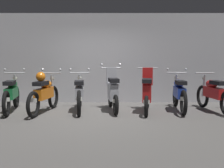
% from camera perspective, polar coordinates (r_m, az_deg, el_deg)
% --- Properties ---
extents(ground_plane, '(80.00, 80.00, 0.00)m').
position_cam_1_polar(ground_plane, '(6.73, -3.95, -6.80)').
color(ground_plane, '#565451').
extents(back_wall, '(16.14, 0.30, 2.86)m').
position_cam_1_polar(back_wall, '(8.83, -3.08, 5.45)').
color(back_wall, '#ADADB2').
rests_on(back_wall, ground).
extents(motorbike_slot_2, '(0.59, 1.94, 1.15)m').
position_cam_1_polar(motorbike_slot_2, '(7.69, -20.80, -1.89)').
color(motorbike_slot_2, black).
rests_on(motorbike_slot_2, ground).
extents(motorbike_slot_3, '(0.58, 1.94, 1.15)m').
position_cam_1_polar(motorbike_slot_3, '(7.27, -14.47, -1.82)').
color(motorbike_slot_3, black).
rests_on(motorbike_slot_3, ground).
extents(motorbike_slot_4, '(0.59, 1.95, 1.15)m').
position_cam_1_polar(motorbike_slot_4, '(7.34, -7.20, -1.91)').
color(motorbike_slot_4, black).
rests_on(motorbike_slot_4, ground).
extents(motorbike_slot_5, '(0.59, 1.68, 1.29)m').
position_cam_1_polar(motorbike_slot_5, '(7.29, -0.13, -1.63)').
color(motorbike_slot_5, black).
rests_on(motorbike_slot_5, ground).
extents(motorbike_slot_6, '(0.56, 1.67, 1.18)m').
position_cam_1_polar(motorbike_slot_6, '(7.19, 7.18, -1.80)').
color(motorbike_slot_6, black).
rests_on(motorbike_slot_6, ground).
extents(motorbike_slot_7, '(0.59, 1.95, 1.15)m').
position_cam_1_polar(motorbike_slot_7, '(7.55, 13.79, -1.82)').
color(motorbike_slot_7, black).
rests_on(motorbike_slot_7, ground).
extents(motorbike_slot_8, '(0.56, 1.94, 1.03)m').
position_cam_1_polar(motorbike_slot_8, '(7.71, 20.49, -1.88)').
color(motorbike_slot_8, black).
rests_on(motorbike_slot_8, ground).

